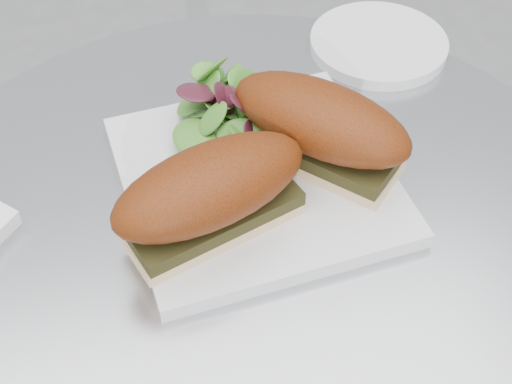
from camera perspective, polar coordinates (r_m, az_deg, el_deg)
table at (r=0.85m, az=-0.13°, el=-13.87°), size 0.70×0.70×0.73m
plate at (r=0.68m, az=0.02°, el=1.07°), size 0.27×0.27×0.02m
sandwich_left at (r=0.60m, az=-3.64°, el=-0.05°), size 0.19×0.13×0.08m
sandwich_right at (r=0.66m, az=5.12°, el=5.31°), size 0.18×0.18×0.08m
salad at (r=0.70m, az=-2.79°, el=6.89°), size 0.10×0.10×0.05m
saucer at (r=0.86m, az=9.78°, el=11.60°), size 0.16×0.16×0.01m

